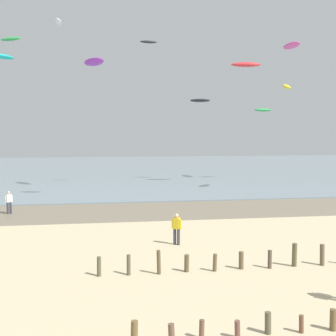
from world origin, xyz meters
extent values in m
cube|color=#7A6D59|center=(0.00, 26.10, 0.00)|extent=(120.00, 7.78, 0.01)
cube|color=gray|center=(0.00, 64.99, 0.05)|extent=(160.00, 70.00, 0.10)
cylinder|color=brown|center=(-2.66, 5.71, 0.35)|extent=(0.22, 0.21, 0.71)
cylinder|color=brown|center=(-1.58, 5.73, 0.27)|extent=(0.21, 0.19, 0.54)
cylinder|color=brown|center=(-0.68, 5.78, 0.28)|extent=(0.17, 0.17, 0.58)
cylinder|color=brown|center=(0.37, 5.67, 0.27)|extent=(0.19, 0.19, 0.54)
cylinder|color=brown|center=(1.37, 5.80, 0.33)|extent=(0.20, 0.21, 0.67)
cylinder|color=brown|center=(2.39, 5.70, 0.27)|extent=(0.16, 0.14, 0.55)
cylinder|color=brown|center=(3.41, 5.70, 0.33)|extent=(0.20, 0.20, 0.66)
cylinder|color=brown|center=(-3.74, 11.67, 0.41)|extent=(0.18, 0.19, 0.83)
cylinder|color=brown|center=(-2.49, 11.64, 0.44)|extent=(0.17, 0.20, 0.88)
cylinder|color=brown|center=(-1.21, 11.53, 0.52)|extent=(0.20, 0.21, 1.06)
cylinder|color=brown|center=(0.03, 11.66, 0.38)|extent=(0.21, 0.22, 0.76)
cylinder|color=brown|center=(1.26, 11.54, 0.39)|extent=(0.19, 0.21, 0.78)
cylinder|color=brown|center=(2.50, 11.68, 0.39)|extent=(0.22, 0.21, 0.78)
cylinder|color=brown|center=(3.79, 11.58, 0.41)|extent=(0.18, 0.20, 0.82)
cylinder|color=brown|center=(5.00, 11.67, 0.53)|extent=(0.23, 0.25, 1.07)
cylinder|color=brown|center=(6.33, 11.64, 0.48)|extent=(0.21, 0.25, 0.98)
cylinder|color=#383842|center=(-10.70, 26.45, 0.44)|extent=(0.16, 0.16, 0.88)
cylinder|color=#383842|center=(-10.52, 26.58, 0.44)|extent=(0.16, 0.16, 0.88)
cube|color=white|center=(-10.61, 26.51, 1.18)|extent=(0.42, 0.39, 0.60)
sphere|color=beige|center=(-10.61, 26.51, 1.60)|extent=(0.22, 0.22, 0.22)
cylinder|color=white|center=(-10.81, 26.37, 1.13)|extent=(0.09, 0.09, 0.52)
cylinder|color=white|center=(-10.42, 26.65, 1.13)|extent=(0.09, 0.09, 0.52)
cylinder|color=#383842|center=(0.25, 16.15, 0.44)|extent=(0.16, 0.16, 0.88)
cylinder|color=#383842|center=(0.43, 16.03, 0.44)|extent=(0.16, 0.16, 0.88)
cube|color=yellow|center=(0.34, 16.09, 1.18)|extent=(0.42, 0.38, 0.60)
sphere|color=beige|center=(0.34, 16.09, 1.60)|extent=(0.22, 0.22, 0.22)
cylinder|color=yellow|center=(0.14, 16.22, 1.13)|extent=(0.09, 0.09, 0.52)
cylinder|color=yellow|center=(0.54, 15.96, 1.13)|extent=(0.09, 0.09, 0.52)
ellipsoid|color=#19B2B7|center=(-12.13, 32.27, 12.59)|extent=(2.21, 2.27, 0.48)
ellipsoid|color=#E54C99|center=(18.46, 41.65, 16.37)|extent=(1.40, 3.58, 0.80)
ellipsoid|color=black|center=(8.16, 44.75, 10.07)|extent=(2.57, 1.27, 0.47)
ellipsoid|color=purple|center=(-4.50, 38.17, 13.31)|extent=(2.87, 3.52, 0.98)
ellipsoid|color=black|center=(1.27, 39.49, 15.78)|extent=(1.89, 0.80, 0.40)
ellipsoid|color=green|center=(-14.69, 48.35, 17.52)|extent=(3.09, 2.35, 0.76)
ellipsoid|color=red|center=(12.19, 39.60, 13.68)|extent=(3.46, 1.61, 0.69)
ellipsoid|color=white|center=(-9.04, 48.65, 19.81)|extent=(1.32, 3.06, 0.87)
ellipsoid|color=yellow|center=(14.60, 34.14, 10.66)|extent=(2.15, 2.61, 0.66)
ellipsoid|color=green|center=(16.26, 44.70, 8.96)|extent=(2.57, 1.26, 0.43)
camera|label=1|loc=(-3.39, -5.66, 6.01)|focal=44.42mm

